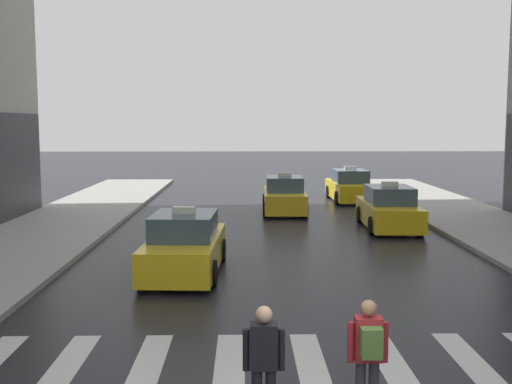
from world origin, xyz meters
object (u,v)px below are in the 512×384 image
Objects in this scene: taxi_lead at (185,246)px; taxi_fourth at (350,187)px; taxi_second at (389,210)px; pedestrian_with_backpack at (368,350)px; pedestrian_plain_coat at (264,359)px; taxi_third at (284,196)px.

taxi_fourth is at bearing 65.03° from taxi_lead.
taxi_second is (7.07, 6.79, 0.00)m from taxi_lead.
taxi_second is 2.78× the size of pedestrian_with_backpack.
pedestrian_plain_coat is at bearing -109.03° from taxi_second.
taxi_lead is 8.79m from pedestrian_with_backpack.
taxi_fourth is 23.51m from pedestrian_with_backpack.
pedestrian_with_backpack and pedestrian_plain_coat have the same top height.
taxi_second is 5.68m from taxi_third.
taxi_fourth is 2.78× the size of pedestrian_with_backpack.
taxi_second and taxi_fourth have the same top height.
taxi_lead is 8.58m from pedestrian_plain_coat.
taxi_lead is 1.01× the size of taxi_second.
taxi_fourth is (7.00, 15.04, 0.00)m from taxi_lead.
taxi_third and taxi_fourth have the same top height.
taxi_lead and taxi_third have the same top height.
pedestrian_with_backpack is at bearing -68.36° from taxi_lead.
taxi_second is 1.00× the size of taxi_fourth.
taxi_lead is 2.80× the size of pedestrian_with_backpack.
taxi_fourth reaches higher than pedestrian_with_backpack.
taxi_lead is at bearing -136.15° from taxi_second.
pedestrian_plain_coat is (-1.40, -0.21, -0.03)m from pedestrian_with_backpack.
taxi_fourth reaches higher than pedestrian_plain_coat.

